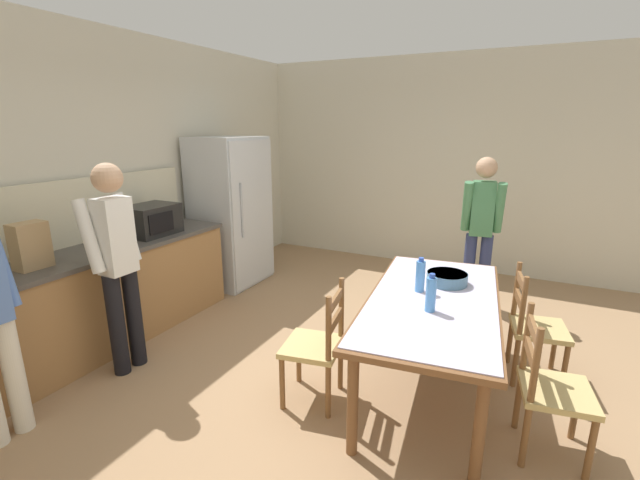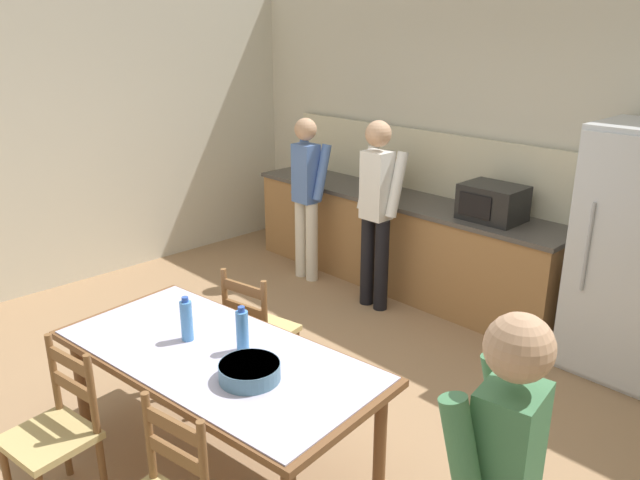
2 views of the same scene
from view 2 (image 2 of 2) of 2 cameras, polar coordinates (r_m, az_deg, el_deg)
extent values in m
plane|color=#9E7A56|center=(4.38, -2.93, -15.46)|extent=(8.32, 8.32, 0.00)
cube|color=beige|center=(5.79, 17.24, 8.06)|extent=(6.52, 0.12, 2.90)
cube|color=beige|center=(6.52, -22.62, 8.62)|extent=(0.12, 5.20, 2.90)
cube|color=#9E7042|center=(6.18, 7.18, -0.31)|extent=(3.39, 0.62, 0.87)
cube|color=#4C4742|center=(6.05, 7.36, 3.77)|extent=(3.43, 0.66, 0.04)
cube|color=#B7BCC1|center=(6.53, 2.15, 5.12)|extent=(0.52, 0.38, 0.02)
cube|color=beige|center=(6.21, 9.31, 7.13)|extent=(3.39, 0.03, 0.60)
cube|color=silver|center=(4.68, 26.10, -2.37)|extent=(0.82, 0.02, 1.77)
cylinder|color=#A5AAB2|center=(4.71, 23.27, -0.62)|extent=(0.02, 0.02, 0.65)
cube|color=black|center=(5.44, 15.52, 3.33)|extent=(0.50, 0.38, 0.30)
cube|color=black|center=(5.30, 13.96, 3.06)|extent=(0.30, 0.01, 0.19)
cube|color=tan|center=(6.08, 5.99, 5.86)|extent=(0.24, 0.16, 0.36)
cylinder|color=brown|center=(4.24, -20.97, -12.45)|extent=(0.07, 0.07, 0.70)
cylinder|color=brown|center=(4.57, -13.09, -9.21)|extent=(0.07, 0.07, 0.70)
cylinder|color=brown|center=(3.53, 5.50, -18.11)|extent=(0.07, 0.07, 0.70)
cube|color=brown|center=(3.59, -9.46, -10.53)|extent=(2.03, 1.13, 0.04)
cube|color=#B7B2CC|center=(3.58, -9.48, -10.19)|extent=(1.95, 1.09, 0.01)
cylinder|color=#4C8ED6|center=(3.69, -12.10, -7.24)|extent=(0.07, 0.07, 0.24)
cylinder|color=#2D51B2|center=(3.63, -12.25, -5.33)|extent=(0.04, 0.04, 0.03)
cylinder|color=#4C8ED6|center=(3.52, -7.12, -8.28)|extent=(0.07, 0.07, 0.24)
cylinder|color=#2D51B2|center=(3.46, -7.21, -6.30)|extent=(0.04, 0.04, 0.03)
cylinder|color=slate|center=(3.29, -6.46, -11.85)|extent=(0.32, 0.32, 0.09)
cylinder|color=slate|center=(3.28, -6.48, -11.32)|extent=(0.31, 0.31, 0.02)
cylinder|color=brown|center=(4.60, -2.11, -10.52)|extent=(0.04, 0.04, 0.41)
cylinder|color=brown|center=(4.81, -5.55, -9.23)|extent=(0.04, 0.04, 0.41)
cylinder|color=brown|center=(4.38, -4.91, -12.28)|extent=(0.04, 0.04, 0.41)
cylinder|color=brown|center=(4.59, -8.39, -10.82)|extent=(0.04, 0.04, 0.41)
cube|color=tan|center=(4.48, -5.33, -8.19)|extent=(0.48, 0.47, 0.04)
cylinder|color=brown|center=(4.15, -5.09, -6.68)|extent=(0.04, 0.04, 0.46)
cylinder|color=brown|center=(4.37, -8.69, -5.42)|extent=(0.04, 0.04, 0.46)
cube|color=brown|center=(4.21, -7.01, -4.45)|extent=(0.36, 0.09, 0.07)
cube|color=brown|center=(4.27, -6.93, -6.32)|extent=(0.36, 0.09, 0.07)
cylinder|color=brown|center=(3.92, -26.70, -18.77)|extent=(0.04, 0.04, 0.41)
cylinder|color=brown|center=(4.03, -22.25, -16.90)|extent=(0.04, 0.04, 0.41)
cylinder|color=brown|center=(3.78, -19.26, -19.25)|extent=(0.04, 0.04, 0.41)
cube|color=tan|center=(3.71, -23.52, -16.28)|extent=(0.48, 0.46, 0.04)
cylinder|color=brown|center=(3.78, -23.17, -11.03)|extent=(0.04, 0.04, 0.46)
cylinder|color=brown|center=(3.51, -20.12, -13.12)|extent=(0.04, 0.04, 0.46)
cube|color=brown|center=(3.58, -21.96, -10.27)|extent=(0.36, 0.08, 0.07)
cube|color=brown|center=(3.66, -21.66, -12.35)|extent=(0.36, 0.08, 0.07)
cylinder|color=brown|center=(3.13, -15.35, -16.88)|extent=(0.04, 0.04, 0.46)
cylinder|color=brown|center=(2.90, -10.59, -19.70)|extent=(0.04, 0.04, 0.46)
cube|color=brown|center=(2.94, -13.28, -16.25)|extent=(0.36, 0.08, 0.07)
cube|color=brown|center=(3.03, -13.05, -18.60)|extent=(0.36, 0.08, 0.07)
cylinder|color=silver|center=(6.37, -1.74, 0.15)|extent=(0.12, 0.12, 0.81)
cylinder|color=silver|center=(6.26, -0.75, -0.19)|extent=(0.12, 0.12, 0.81)
cube|color=#5175BC|center=(6.12, -1.30, 6.12)|extent=(0.23, 0.19, 0.57)
sphere|color=tan|center=(6.04, -1.33, 10.09)|extent=(0.22, 0.22, 0.22)
cylinder|color=#5175BC|center=(6.27, -1.86, 6.67)|extent=(0.09, 0.22, 0.55)
cylinder|color=#5175BC|center=(6.05, 0.19, 6.20)|extent=(0.09, 0.22, 0.55)
cylinder|color=black|center=(5.74, 4.36, -1.89)|extent=(0.13, 0.13, 0.85)
cylinder|color=black|center=(5.64, 5.64, -2.34)|extent=(0.13, 0.13, 0.85)
cube|color=white|center=(5.46, 5.21, 5.00)|extent=(0.24, 0.19, 0.60)
sphere|color=tan|center=(5.37, 5.36, 9.65)|extent=(0.23, 0.23, 0.23)
cylinder|color=white|center=(5.62, 4.39, 5.68)|extent=(0.10, 0.23, 0.57)
cylinder|color=white|center=(5.41, 7.04, 5.06)|extent=(0.10, 0.23, 0.57)
cube|color=#478456|center=(2.26, 16.58, -19.13)|extent=(0.22, 0.26, 0.58)
sphere|color=tan|center=(2.02, 17.76, -9.35)|extent=(0.22, 0.22, 0.22)
cylinder|color=#478456|center=(2.14, 13.22, -20.42)|extent=(0.23, 0.13, 0.56)
cylinder|color=#478456|center=(2.39, 16.54, -16.08)|extent=(0.23, 0.13, 0.56)
camera|label=1|loc=(5.75, -32.95, 11.24)|focal=24.00mm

